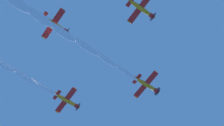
{
  "coord_description": "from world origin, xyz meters",
  "views": [
    {
      "loc": [
        27.7,
        -31.03,
        1.8
      ],
      "look_at": [
        1.52,
        -9.83,
        90.22
      ],
      "focal_mm": 63.64,
      "sensor_mm": 36.0,
      "label": 1
    }
  ],
  "objects_px": {
    "airplane_lead": "(147,85)",
    "airplane_slot_tail": "(55,25)",
    "airplane_left_wingman": "(67,101)",
    "airplane_right_wingman": "(142,9)"
  },
  "relations": [
    {
      "from": "airplane_right_wingman",
      "to": "airplane_slot_tail",
      "type": "height_order",
      "value": "airplane_right_wingman"
    },
    {
      "from": "airplane_slot_tail",
      "to": "airplane_right_wingman",
      "type": "bearing_deg",
      "value": 40.76
    },
    {
      "from": "airplane_lead",
      "to": "airplane_slot_tail",
      "type": "xyz_separation_m",
      "value": [
        -1.68,
        -26.43,
        -0.38
      ]
    },
    {
      "from": "airplane_left_wingman",
      "to": "airplane_right_wingman",
      "type": "height_order",
      "value": "airplane_left_wingman"
    },
    {
      "from": "airplane_left_wingman",
      "to": "airplane_slot_tail",
      "type": "distance_m",
      "value": 21.02
    },
    {
      "from": "airplane_lead",
      "to": "airplane_left_wingman",
      "type": "distance_m",
      "value": 20.77
    },
    {
      "from": "airplane_lead",
      "to": "airplane_left_wingman",
      "type": "xyz_separation_m",
      "value": [
        -16.75,
        -12.05,
        2.38
      ]
    },
    {
      "from": "airplane_right_wingman",
      "to": "airplane_lead",
      "type": "bearing_deg",
      "value": 135.55
    },
    {
      "from": "airplane_left_wingman",
      "to": "airplane_slot_tail",
      "type": "height_order",
      "value": "airplane_left_wingman"
    },
    {
      "from": "airplane_lead",
      "to": "airplane_slot_tail",
      "type": "bearing_deg",
      "value": -93.63
    }
  ]
}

